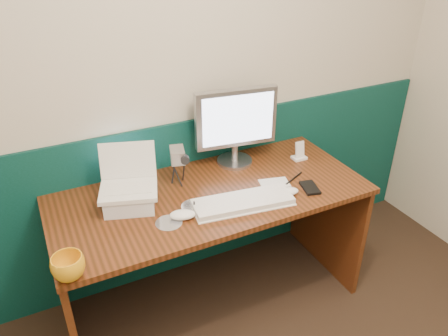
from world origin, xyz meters
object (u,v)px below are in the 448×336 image
monitor (235,126)px  mug (68,267)px  desk (212,250)px  keyboard (243,203)px  camcorder (178,166)px  laptop (126,172)px

monitor → mug: bearing=-143.7°
desk → monitor: 0.69m
keyboard → mug: size_ratio=3.77×
keyboard → camcorder: camcorder is taller
laptop → keyboard: laptop is taller
desk → laptop: bearing=171.8°
desk → mug: (-0.74, -0.31, 0.43)m
laptop → desk: bearing=9.6°
desk → laptop: laptop is taller
laptop → monitor: bearing=32.7°
laptop → mug: laptop is taller
keyboard → mug: 0.85m
laptop → mug: 0.52m
desk → mug: bearing=-157.3°
monitor → mug: monitor is taller
desk → keyboard: size_ratio=3.31×
monitor → desk: bearing=-129.9°
monitor → keyboard: 0.48m
desk → keyboard: keyboard is taller
desk → monitor: monitor is taller
monitor → laptop: bearing=-157.5°
laptop → camcorder: 0.32m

